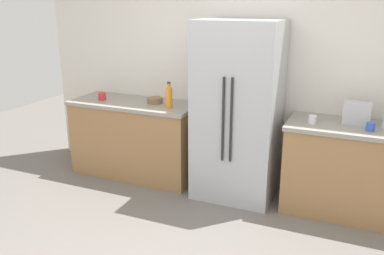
{
  "coord_description": "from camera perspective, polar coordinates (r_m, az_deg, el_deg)",
  "views": [
    {
      "loc": [
        1.22,
        -2.3,
        1.98
      ],
      "look_at": [
        0.03,
        0.48,
        1.04
      ],
      "focal_mm": 38.28,
      "sensor_mm": 36.0,
      "label": 1
    }
  ],
  "objects": [
    {
      "name": "cup_c",
      "position": [
        3.98,
        16.43,
        1.08
      ],
      "size": [
        0.07,
        0.07,
        0.08
      ],
      "primitive_type": "cylinder",
      "color": "white",
      "rests_on": "counter_right"
    },
    {
      "name": "counter_left",
      "position": [
        4.83,
        -7.82,
        -1.48
      ],
      "size": [
        1.47,
        0.64,
        0.88
      ],
      "color": "#9E7247",
      "rests_on": "ground_plane"
    },
    {
      "name": "kitchen_back_panel",
      "position": [
        4.48,
        7.26,
        9.19
      ],
      "size": [
        4.9,
        0.1,
        2.72
      ],
      "primitive_type": "cube",
      "color": "silver",
      "rests_on": "ground_plane"
    },
    {
      "name": "counter_right",
      "position": [
        4.2,
        22.37,
        -5.63
      ],
      "size": [
        1.4,
        0.64,
        0.88
      ],
      "color": "#9E7247",
      "rests_on": "ground_plane"
    },
    {
      "name": "cup_a",
      "position": [
        4.85,
        -12.42,
        4.27
      ],
      "size": [
        0.09,
        0.09,
        0.09
      ],
      "primitive_type": "cylinder",
      "color": "red",
      "rests_on": "counter_left"
    },
    {
      "name": "refrigerator",
      "position": [
        4.17,
        6.42,
        2.24
      ],
      "size": [
        0.81,
        0.69,
        1.81
      ],
      "color": "#B2B5BA",
      "rests_on": "ground_plane"
    },
    {
      "name": "toaster",
      "position": [
        4.11,
        21.98,
        1.87
      ],
      "size": [
        0.24,
        0.17,
        0.2
      ],
      "primitive_type": "cube",
      "color": "silver",
      "rests_on": "counter_right"
    },
    {
      "name": "bottle_a",
      "position": [
        4.37,
        -3.22,
        4.27
      ],
      "size": [
        0.07,
        0.07,
        0.28
      ],
      "color": "orange",
      "rests_on": "counter_left"
    },
    {
      "name": "cup_b",
      "position": [
        3.93,
        23.62,
        0.11
      ],
      "size": [
        0.08,
        0.08,
        0.08
      ],
      "primitive_type": "cylinder",
      "color": "blue",
      "rests_on": "counter_right"
    },
    {
      "name": "bowl_a",
      "position": [
        4.6,
        -5.2,
        3.78
      ],
      "size": [
        0.17,
        0.17,
        0.06
      ],
      "primitive_type": "cylinder",
      "color": "brown",
      "rests_on": "counter_left"
    }
  ]
}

